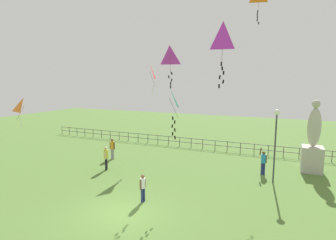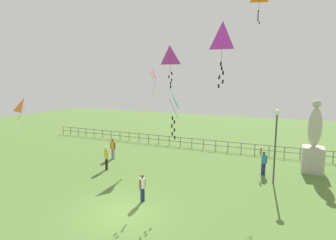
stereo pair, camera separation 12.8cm
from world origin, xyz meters
The scene contains 13 objects.
ground_plane centered at (0.00, 0.00, 0.00)m, with size 80.00×80.00×0.00m, color #517533.
statue_monument centered at (9.15, 10.77, 1.82)m, with size 1.42×1.42×5.22m.
lamppost centered at (6.72, 7.35, 3.44)m, with size 0.36×0.36×4.78m.
person_0 centered at (5.99, 8.67, 0.99)m, with size 0.53×0.34×1.98m.
person_1 centered at (-4.71, 5.09, 1.00)m, with size 0.32×0.49×1.75m.
person_2 centered at (0.35, 1.54, 0.88)m, with size 0.28×0.46×1.54m.
person_3 centered at (-5.94, 7.62, 1.00)m, with size 0.52×0.32×1.73m.
kite_0 centered at (-10.65, 3.30, 4.68)m, with size 1.30×1.04×2.12m.
kite_1 centered at (-3.42, 9.77, 7.24)m, with size 0.84×1.22×2.62m.
kite_4 centered at (1.36, 2.86, 5.48)m, with size 0.86×0.94×2.89m.
kite_5 centered at (0.13, 5.71, 8.10)m, with size 1.03×0.60×2.75m.
kite_6 centered at (4.13, 3.15, 8.62)m, with size 0.91×0.67×3.28m.
waterfront_railing centered at (-0.41, 14.00, 0.62)m, with size 36.01×0.06×0.95m.
Camera 1 is at (7.17, -10.58, 6.52)m, focal length 28.66 mm.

